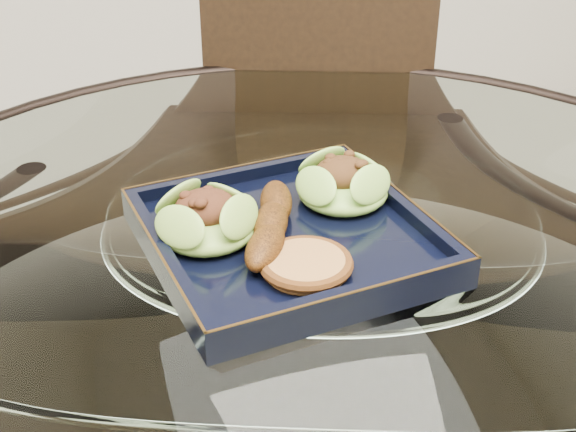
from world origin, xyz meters
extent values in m
cylinder|color=white|center=(0.00, 0.00, 0.76)|extent=(1.10, 1.10, 0.01)
torus|color=black|center=(0.00, 0.00, 0.76)|extent=(1.13, 1.13, 0.02)
cylinder|color=black|center=(0.28, 0.28, 0.38)|extent=(0.04, 0.04, 0.75)
cylinder|color=black|center=(-0.28, 0.28, 0.38)|extent=(0.04, 0.04, 0.75)
cube|color=black|center=(0.11, 0.35, 0.43)|extent=(0.48, 0.48, 0.04)
cube|color=black|center=(0.16, 0.51, 0.68)|extent=(0.36, 0.14, 0.42)
cylinder|color=black|center=(0.00, 0.56, 0.21)|extent=(0.03, 0.03, 0.41)
cylinder|color=black|center=(0.32, 0.45, 0.21)|extent=(0.03, 0.03, 0.41)
cube|color=black|center=(-0.03, 0.01, 0.77)|extent=(0.31, 0.31, 0.02)
ellipsoid|color=#5B8C28|center=(-0.11, 0.03, 0.80)|extent=(0.12, 0.12, 0.04)
ellipsoid|color=#68AF32|center=(0.04, 0.06, 0.80)|extent=(0.10, 0.10, 0.03)
ellipsoid|color=#5C2E09|center=(-0.05, 0.01, 0.80)|extent=(0.09, 0.16, 0.03)
cylinder|color=#AE6F3A|center=(-0.03, -0.06, 0.79)|extent=(0.09, 0.09, 0.01)
camera|label=1|loc=(-0.22, -0.65, 1.20)|focal=50.00mm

